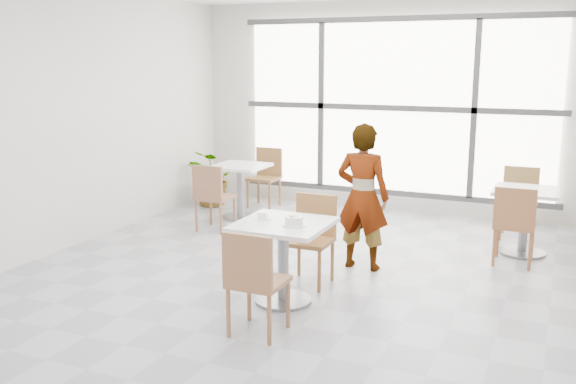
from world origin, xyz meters
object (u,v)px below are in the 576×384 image
at_px(chair_near, 254,277).
at_px(chair_far, 312,233).
at_px(bg_chair_right_near, 515,221).
at_px(bg_table_right, 525,212).
at_px(bg_table_left, 240,183).
at_px(oatmeal_bowl, 294,221).
at_px(bg_chair_left_far, 266,173).
at_px(bg_chair_left_near, 212,193).
at_px(coffee_cup, 262,216).
at_px(person, 363,197).
at_px(main_table, 283,247).
at_px(plant_left, 214,178).
at_px(bg_chair_right_far, 519,197).

bearing_deg(chair_near, chair_far, -87.64).
height_order(chair_near, bg_chair_right_near, same).
relative_size(bg_table_right, bg_chair_right_near, 0.86).
bearing_deg(bg_table_left, oatmeal_bowl, -53.81).
xyz_separation_m(bg_table_left, bg_chair_left_far, (0.00, 0.82, 0.01)).
xyz_separation_m(chair_far, bg_chair_left_far, (-1.87, 2.82, 0.00)).
bearing_deg(bg_chair_left_near, bg_chair_left_far, -89.88).
xyz_separation_m(coffee_cup, bg_chair_right_near, (2.04, 1.91, -0.28)).
xyz_separation_m(oatmeal_bowl, bg_table_left, (-1.97, 2.69, -0.31)).
distance_m(bg_chair_left_far, bg_chair_right_near, 3.96).
distance_m(oatmeal_bowl, person, 1.30).
bearing_deg(bg_chair_right_near, main_table, 46.72).
relative_size(coffee_cup, bg_chair_right_near, 0.18).
bearing_deg(plant_left, oatmeal_bowl, -49.85).
distance_m(oatmeal_bowl, bg_table_left, 3.34).
bearing_deg(person, bg_chair_right_far, -124.86).
xyz_separation_m(bg_chair_left_near, bg_chair_left_far, (-0.00, 1.60, 0.00)).
bearing_deg(bg_chair_right_far, oatmeal_bowl, -117.10).
relative_size(person, bg_chair_right_far, 1.77).
height_order(person, bg_chair_right_near, person).
xyz_separation_m(bg_chair_left_near, bg_chair_right_near, (3.65, 0.08, 0.00)).
bearing_deg(bg_chair_left_far, bg_table_left, -90.15).
distance_m(coffee_cup, bg_chair_right_near, 2.81).
bearing_deg(bg_chair_left_near, bg_chair_right_near, -178.71).
xyz_separation_m(bg_table_left, bg_table_right, (3.72, -0.19, 0.00)).
bearing_deg(bg_table_left, plant_left, 145.50).
height_order(oatmeal_bowl, bg_table_right, oatmeal_bowl).
height_order(bg_chair_left_near, plant_left, bg_chair_left_near).
bearing_deg(bg_chair_right_far, bg_chair_left_far, 175.51).
bearing_deg(bg_table_left, chair_near, -60.44).
bearing_deg(bg_chair_right_far, main_table, -119.35).
distance_m(main_table, plant_left, 4.03).
bearing_deg(bg_table_left, bg_chair_left_far, 89.85).
relative_size(coffee_cup, plant_left, 0.19).
bearing_deg(bg_chair_right_near, bg_table_right, -97.72).
bearing_deg(plant_left, bg_table_left, -34.50).
relative_size(main_table, person, 0.52).
xyz_separation_m(chair_near, bg_chair_left_near, (-1.92, 2.61, 0.00)).
relative_size(bg_chair_right_far, plant_left, 1.02).
xyz_separation_m(coffee_cup, bg_chair_right_far, (2.00, 3.14, -0.28)).
bearing_deg(bg_table_right, plant_left, 171.31).
distance_m(coffee_cup, plant_left, 3.89).
bearing_deg(bg_chair_left_far, plant_left, -155.58).
bearing_deg(bg_chair_left_far, chair_near, -65.46).
bearing_deg(chair_far, chair_near, -87.64).
xyz_separation_m(bg_table_right, bg_chair_right_far, (-0.11, 0.72, 0.01)).
height_order(bg_table_left, bg_table_right, same).
xyz_separation_m(oatmeal_bowl, plant_left, (-2.68, 3.18, -0.37)).
relative_size(chair_far, bg_chair_right_far, 1.00).
xyz_separation_m(bg_chair_right_near, bg_chair_right_far, (-0.04, 1.23, 0.00)).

